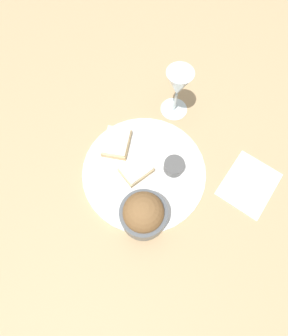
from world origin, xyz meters
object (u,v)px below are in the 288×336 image
object	(u,v)px
sauce_ramekin	(174,166)
napkin	(249,184)
salad_bowl	(143,214)
cheese_toast_far	(136,170)
wine_glass	(178,86)
cheese_toast_near	(117,143)

from	to	relation	value
sauce_ramekin	napkin	distance (m)	0.21
salad_bowl	cheese_toast_far	distance (m)	0.13
wine_glass	napkin	world-z (taller)	wine_glass
cheese_toast_far	wine_glass	distance (m)	0.25
cheese_toast_near	wine_glass	xyz separation A→B (m)	(0.20, -0.04, 0.08)
salad_bowl	cheese_toast_near	world-z (taller)	salad_bowl
cheese_toast_far	napkin	world-z (taller)	cheese_toast_far
wine_glass	sauce_ramekin	bearing A→B (deg)	-142.86
sauce_ramekin	cheese_toast_near	world-z (taller)	sauce_ramekin
cheese_toast_near	napkin	xyz separation A→B (m)	(0.15, -0.34, -0.02)
sauce_ramekin	cheese_toast_far	bearing A→B (deg)	135.11
wine_glass	napkin	xyz separation A→B (m)	(-0.06, -0.30, -0.10)
sauce_ramekin	napkin	world-z (taller)	sauce_ramekin
cheese_toast_near	cheese_toast_far	distance (m)	0.10
salad_bowl	sauce_ramekin	size ratio (longest dim) A/B	2.07
sauce_ramekin	napkin	bearing A→B (deg)	-60.91
cheese_toast_far	wine_glass	world-z (taller)	wine_glass
sauce_ramekin	cheese_toast_far	xyz separation A→B (m)	(-0.07, 0.07, -0.00)
cheese_toast_near	napkin	size ratio (longest dim) A/B	0.68
wine_glass	napkin	bearing A→B (deg)	-101.02
cheese_toast_near	wine_glass	size ratio (longest dim) A/B	0.71
salad_bowl	sauce_ramekin	world-z (taller)	salad_bowl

